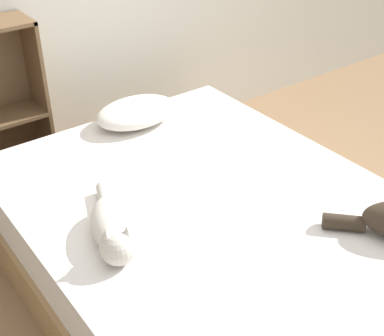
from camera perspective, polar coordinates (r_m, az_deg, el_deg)
ground_plane at (r=2.62m, az=2.02°, el=-12.22°), size 8.00×8.00×0.00m
bed at (r=2.46m, az=2.13°, el=-8.31°), size 1.53×2.01×0.48m
pillow at (r=2.91m, az=-5.96°, el=5.95°), size 0.46×0.31×0.13m
cat_light at (r=2.09m, az=-8.40°, el=-6.42°), size 0.28×0.51×0.16m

